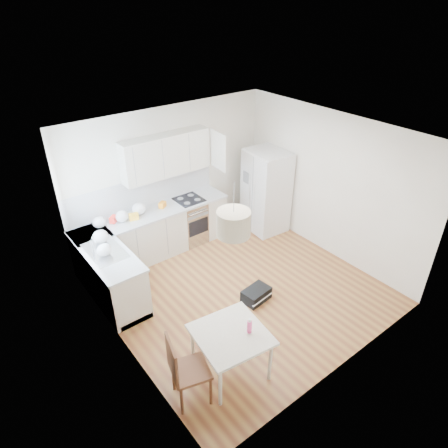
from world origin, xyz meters
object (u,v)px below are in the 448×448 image
at_px(refrigerator, 266,191).
at_px(dining_table, 231,338).
at_px(gym_bag, 256,295).
at_px(dining_chair, 191,369).

bearing_deg(refrigerator, dining_table, -134.69).
bearing_deg(gym_bag, dining_chair, -162.02).
relative_size(dining_table, gym_bag, 2.13).
relative_size(refrigerator, dining_chair, 1.67).
distance_m(dining_table, gym_bag, 1.58).
height_order(dining_chair, gym_bag, dining_chair).
bearing_deg(gym_bag, dining_table, -152.19).
xyz_separation_m(dining_chair, gym_bag, (1.85, 0.87, -0.41)).
distance_m(dining_table, dining_chair, 0.64).
distance_m(dining_chair, gym_bag, 2.08).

